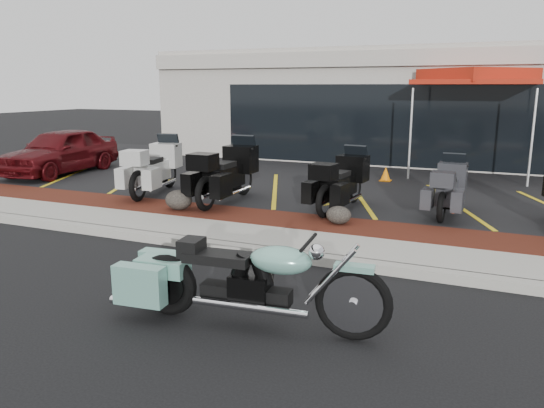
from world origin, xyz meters
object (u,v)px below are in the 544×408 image
at_px(hero_cruiser, 354,292).
at_px(parked_car, 60,151).
at_px(traffic_cone, 386,174).
at_px(popup_canopy, 476,78).
at_px(touring_white, 169,161).

distance_m(hero_cruiser, parked_car, 12.81).
xyz_separation_m(traffic_cone, popup_canopy, (2.07, 2.16, 2.60)).
bearing_deg(touring_white, popup_canopy, -62.84).
height_order(traffic_cone, popup_canopy, popup_canopy).
xyz_separation_m(touring_white, popup_canopy, (7.05, 5.38, 2.10)).
bearing_deg(touring_white, traffic_cone, -67.35).
bearing_deg(hero_cruiser, popup_canopy, 81.99).
bearing_deg(parked_car, popup_canopy, 19.49).
bearing_deg(touring_white, hero_cruiser, -143.70).
bearing_deg(traffic_cone, touring_white, -147.19).
bearing_deg(traffic_cone, hero_cruiser, -80.85).
relative_size(traffic_cone, popup_canopy, 0.10).
bearing_deg(touring_white, parked_car, 70.90).
bearing_deg(parked_car, touring_white, -11.89).
xyz_separation_m(hero_cruiser, traffic_cone, (-1.51, 9.39, -0.21)).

